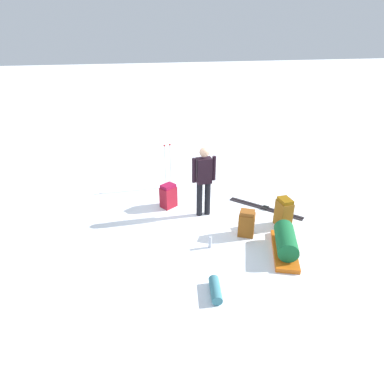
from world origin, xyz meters
TOP-DOWN VIEW (x-y plane):
  - ground_plane at (0.00, 0.00)m, footprint 80.00×80.00m
  - skier_standing at (-0.31, -0.13)m, footprint 0.57×0.24m
  - ski_pair_near at (-1.89, -0.06)m, footprint 1.45×1.49m
  - backpack_large_dark at (-1.94, 0.76)m, footprint 0.29×0.39m
  - backpack_bright at (-1.00, 0.94)m, footprint 0.42×0.39m
  - backpack_small_spare at (0.45, -0.70)m, footprint 0.46×0.43m
  - ski_poles_planted_near at (0.28, -1.80)m, footprint 0.22×0.12m
  - gear_sled at (-1.53, 1.69)m, footprint 0.89×1.40m
  - sleeping_mat_rolled at (0.15, 2.52)m, footprint 0.27×0.57m
  - thermos_bottle at (-0.11, 1.22)m, footprint 0.07×0.07m

SIDE VIEW (x-z plane):
  - ground_plane at x=0.00m, z-range 0.00..0.00m
  - ski_pair_near at x=-1.89m, z-range -0.01..0.04m
  - sleeping_mat_rolled at x=0.15m, z-range 0.00..0.18m
  - thermos_bottle at x=-0.11m, z-range 0.00..0.26m
  - gear_sled at x=-1.53m, z-range -0.02..0.47m
  - backpack_bright at x=-1.00m, z-range -0.01..0.59m
  - backpack_small_spare at x=0.45m, z-range -0.01..0.60m
  - backpack_large_dark at x=-1.94m, z-range -0.01..0.69m
  - ski_poles_planted_near at x=0.28m, z-range 0.07..1.36m
  - skier_standing at x=-0.31m, z-range 0.10..1.80m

